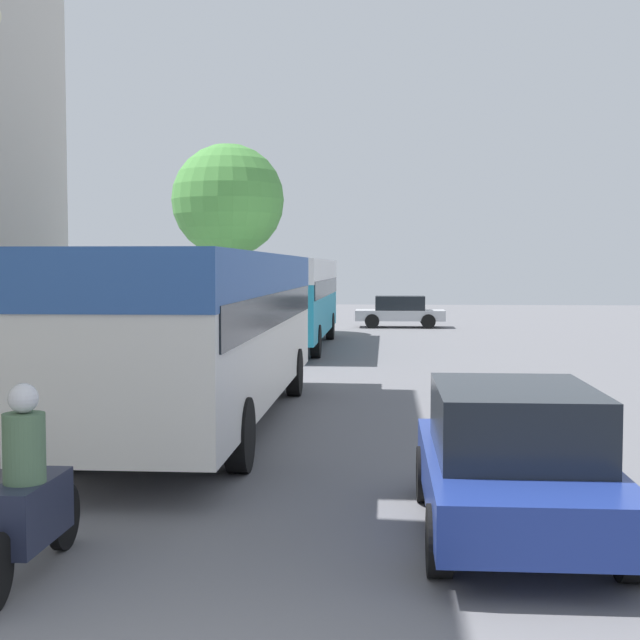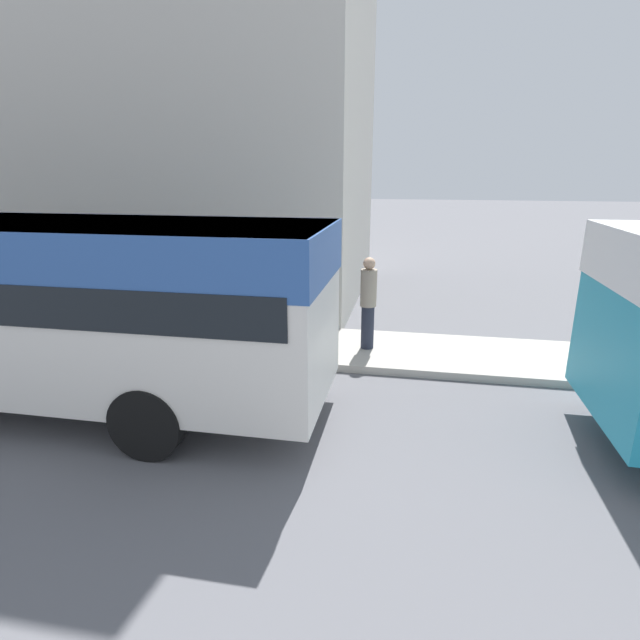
{
  "view_description": "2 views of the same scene",
  "coord_description": "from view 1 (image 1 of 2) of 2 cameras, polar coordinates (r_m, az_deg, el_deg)",
  "views": [
    {
      "loc": [
        1.21,
        -4.65,
        2.72
      ],
      "look_at": [
        -0.4,
        17.04,
        1.42
      ],
      "focal_mm": 50.0,
      "sensor_mm": 36.0,
      "label": 1
    },
    {
      "loc": [
        4.58,
        17.22,
        3.67
      ],
      "look_at": [
        -1.4,
        16.1,
        1.81
      ],
      "focal_mm": 28.0,
      "sensor_mm": 36.0,
      "label": 2
    }
  ],
  "objects": [
    {
      "name": "motorcycle_behind_lead",
      "position": [
        8.27,
        -18.18,
        -11.01
      ],
      "size": [
        0.38,
        2.24,
        1.73
      ],
      "color": "#1E2338",
      "rests_on": "ground_plane"
    },
    {
      "name": "bus_lead",
      "position": [
        15.39,
        -7.1,
        0.41
      ],
      "size": [
        2.49,
        11.43,
        2.94
      ],
      "color": "silver",
      "rests_on": "ground_plane"
    },
    {
      "name": "car_crossing",
      "position": [
        40.27,
        5.14,
        0.59
      ],
      "size": [
        4.0,
        1.81,
        1.43
      ],
      "rotation": [
        0.0,
        0.0,
        1.57
      ],
      "color": "#B7B7BC",
      "rests_on": "ground_plane"
    },
    {
      "name": "car_far_curb",
      "position": [
        9.3,
        12.29,
        -8.67
      ],
      "size": [
        1.85,
        4.07,
        1.52
      ],
      "color": "navy",
      "rests_on": "ground_plane"
    },
    {
      "name": "pedestrian_near_curb",
      "position": [
        22.01,
        -12.25,
        -0.81
      ],
      "size": [
        0.33,
        0.33,
        1.86
      ],
      "color": "#232838",
      "rests_on": "sidewalk"
    },
    {
      "name": "street_tree",
      "position": [
        36.69,
        -5.9,
        7.61
      ],
      "size": [
        4.57,
        4.57,
        7.57
      ],
      "color": "brown",
      "rests_on": "sidewalk"
    },
    {
      "name": "bus_following",
      "position": [
        30.05,
        -1.97,
        1.91
      ],
      "size": [
        2.61,
        11.08,
        2.96
      ],
      "color": "teal",
      "rests_on": "ground_plane"
    }
  ]
}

